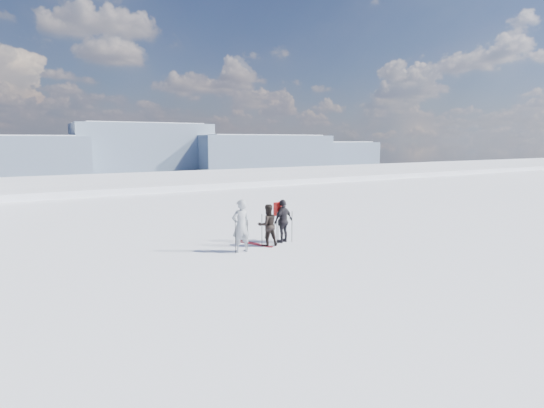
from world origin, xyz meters
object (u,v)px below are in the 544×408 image
Objects in this scene: skier_grey at (241,226)px; skier_dark at (268,225)px; skier_pack at (283,221)px; skis_loose at (254,244)px.

skier_grey is 1.19× the size of skier_dark.
skier_pack is at bearing -167.96° from skier_grey.
skier_grey is at bearing -139.69° from skis_loose.
skier_dark is 0.98× the size of skis_loose.
skis_loose is (0.95, 0.80, -0.94)m from skier_grey.
skier_pack is 1.44m from skis_loose.
skier_dark is 0.98m from skis_loose.
skier_pack is at bearing -159.19° from skier_dark.
skier_dark is 0.83m from skier_pack.
skis_loose is (-1.13, 0.29, -0.84)m from skier_pack.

